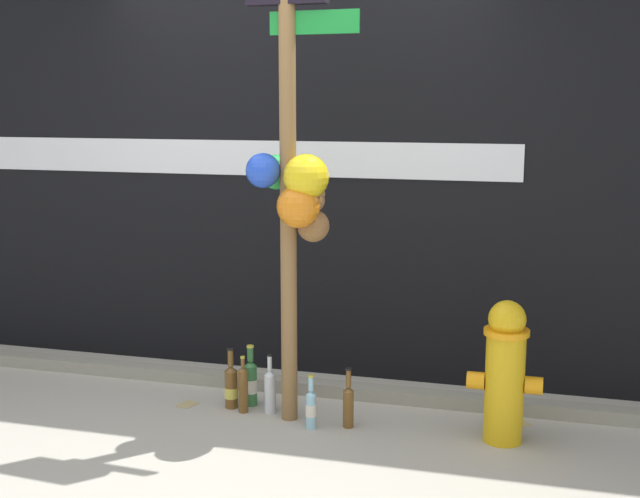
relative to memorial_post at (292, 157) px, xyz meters
name	(u,v)px	position (x,y,z in m)	size (l,w,h in m)	color
ground_plane	(226,450)	(-0.22, -0.49, -1.48)	(14.00, 14.00, 0.00)	#ADA899
building_wall	(301,119)	(-0.22, 0.91, 0.18)	(10.00, 0.21, 3.32)	black
curb_strip	(280,384)	(-0.22, 0.43, -1.44)	(8.00, 0.12, 0.08)	gray
memorial_post	(292,157)	(0.00, 0.00, 0.00)	(0.61, 0.38, 2.63)	olive
fire_hydrant	(505,371)	(1.15, 0.01, -1.10)	(0.39, 0.24, 0.76)	gold
bottle_0	(251,382)	(-0.31, 0.15, -1.34)	(0.08, 0.08, 0.37)	#337038
bottle_1	(311,408)	(0.13, -0.10, -1.36)	(0.06, 0.06, 0.31)	#93CCE0
bottle_2	(270,390)	(-0.16, 0.06, -1.35)	(0.07, 0.07, 0.35)	silver
bottle_3	(348,404)	(0.32, -0.03, -1.35)	(0.06, 0.06, 0.34)	brown
bottle_4	(231,386)	(-0.41, 0.08, -1.35)	(0.08, 0.08, 0.36)	brown
bottle_5	(243,389)	(-0.32, 0.03, -1.34)	(0.06, 0.06, 0.34)	brown
litter_0	(516,424)	(1.22, 0.25, -1.48)	(0.15, 0.08, 0.01)	tan
litter_1	(187,404)	(-0.68, 0.05, -1.48)	(0.09, 0.12, 0.01)	tan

